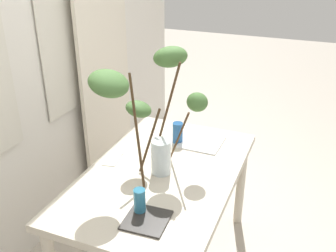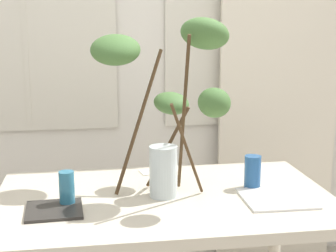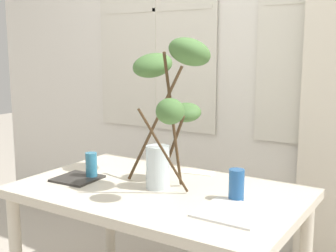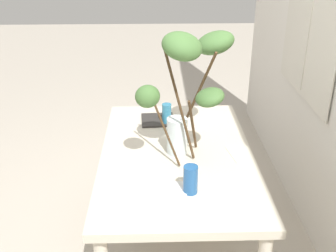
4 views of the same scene
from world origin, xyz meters
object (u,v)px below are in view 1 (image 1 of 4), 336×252
(drinking_glass_blue_right, at_px, (178,133))
(plate_square_left, at_px, (146,220))
(vase_with_branches, at_px, (149,99))
(drinking_glass_blue_left, at_px, (140,201))
(plate_square_right, at_px, (202,142))
(dining_table, at_px, (162,184))

(drinking_glass_blue_right, distance_m, plate_square_left, 0.84)
(vase_with_branches, height_order, drinking_glass_blue_left, vase_with_branches)
(drinking_glass_blue_left, relative_size, plate_square_right, 0.51)
(plate_square_left, distance_m, plate_square_right, 0.88)
(dining_table, bearing_deg, plate_square_right, -14.00)
(dining_table, relative_size, plate_square_right, 5.09)
(dining_table, bearing_deg, drinking_glass_blue_left, -173.12)
(dining_table, relative_size, drinking_glass_blue_left, 10.02)
(drinking_glass_blue_left, relative_size, plate_square_left, 0.65)
(vase_with_branches, relative_size, plate_square_right, 2.79)
(drinking_glass_blue_left, distance_m, drinking_glass_blue_right, 0.78)
(vase_with_branches, bearing_deg, drinking_glass_blue_right, -4.20)
(drinking_glass_blue_left, bearing_deg, plate_square_right, -4.29)
(dining_table, distance_m, drinking_glass_blue_left, 0.42)
(vase_with_branches, xyz_separation_m, drinking_glass_blue_right, (0.38, -0.03, -0.38))
(vase_with_branches, height_order, plate_square_right, vase_with_branches)
(plate_square_right, bearing_deg, dining_table, 166.00)
(vase_with_branches, bearing_deg, plate_square_left, -158.20)
(dining_table, distance_m, plate_square_left, 0.46)
(dining_table, relative_size, drinking_glass_blue_right, 9.69)
(dining_table, relative_size, plate_square_left, 6.52)
(dining_table, xyz_separation_m, drinking_glass_blue_left, (-0.39, -0.05, 0.15))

